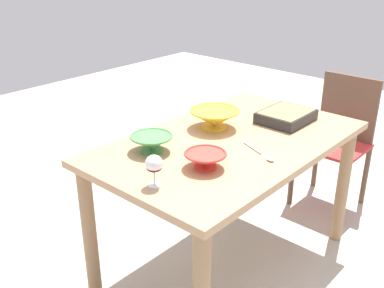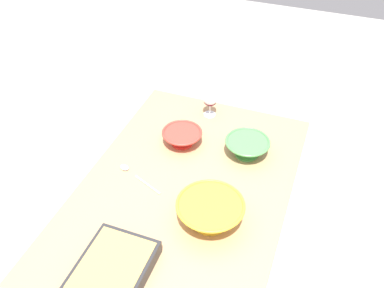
{
  "view_description": "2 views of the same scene",
  "coord_description": "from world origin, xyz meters",
  "px_view_note": "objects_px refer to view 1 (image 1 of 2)",
  "views": [
    {
      "loc": [
        1.72,
        1.27,
        1.67
      ],
      "look_at": [
        0.24,
        -0.05,
        0.8
      ],
      "focal_mm": 42.55,
      "sensor_mm": 36.0,
      "label": 1
    },
    {
      "loc": [
        -1.09,
        -0.47,
        2.08
      ],
      "look_at": [
        0.32,
        0.06,
        0.79
      ],
      "focal_mm": 39.71,
      "sensor_mm": 36.0,
      "label": 2
    }
  ],
  "objects_px": {
    "chair": "(339,137)",
    "small_bowl": "(214,118)",
    "casserole_dish": "(286,116)",
    "wine_glass": "(154,165)",
    "serving_bowl": "(205,159)",
    "mixing_bowl": "(152,142)",
    "dining_table": "(229,159)",
    "serving_spoon": "(264,155)"
  },
  "relations": [
    {
      "from": "serving_spoon",
      "to": "mixing_bowl",
      "type": "bearing_deg",
      "value": -55.17
    },
    {
      "from": "chair",
      "to": "casserole_dish",
      "type": "distance_m",
      "value": 0.73
    },
    {
      "from": "wine_glass",
      "to": "small_bowl",
      "type": "bearing_deg",
      "value": -161.3
    },
    {
      "from": "mixing_bowl",
      "to": "small_bowl",
      "type": "bearing_deg",
      "value": 175.69
    },
    {
      "from": "wine_glass",
      "to": "serving_spoon",
      "type": "bearing_deg",
      "value": 161.51
    },
    {
      "from": "wine_glass",
      "to": "casserole_dish",
      "type": "height_order",
      "value": "wine_glass"
    },
    {
      "from": "serving_bowl",
      "to": "serving_spoon",
      "type": "xyz_separation_m",
      "value": [
        -0.27,
        0.13,
        -0.04
      ]
    },
    {
      "from": "small_bowl",
      "to": "casserole_dish",
      "type": "bearing_deg",
      "value": 145.0
    },
    {
      "from": "dining_table",
      "to": "casserole_dish",
      "type": "distance_m",
      "value": 0.44
    },
    {
      "from": "dining_table",
      "to": "casserole_dish",
      "type": "height_order",
      "value": "casserole_dish"
    },
    {
      "from": "chair",
      "to": "casserole_dish",
      "type": "height_order",
      "value": "chair"
    },
    {
      "from": "mixing_bowl",
      "to": "serving_bowl",
      "type": "height_order",
      "value": "mixing_bowl"
    },
    {
      "from": "mixing_bowl",
      "to": "serving_bowl",
      "type": "xyz_separation_m",
      "value": [
        -0.03,
        0.31,
        -0.0
      ]
    },
    {
      "from": "wine_glass",
      "to": "serving_bowl",
      "type": "distance_m",
      "value": 0.27
    },
    {
      "from": "wine_glass",
      "to": "serving_spoon",
      "type": "relative_size",
      "value": 0.58
    },
    {
      "from": "dining_table",
      "to": "wine_glass",
      "type": "height_order",
      "value": "wine_glass"
    },
    {
      "from": "mixing_bowl",
      "to": "serving_spoon",
      "type": "relative_size",
      "value": 0.87
    },
    {
      "from": "mixing_bowl",
      "to": "dining_table",
      "type": "bearing_deg",
      "value": 152.05
    },
    {
      "from": "casserole_dish",
      "to": "small_bowl",
      "type": "height_order",
      "value": "small_bowl"
    },
    {
      "from": "wine_glass",
      "to": "mixing_bowl",
      "type": "distance_m",
      "value": 0.35
    },
    {
      "from": "mixing_bowl",
      "to": "serving_spoon",
      "type": "height_order",
      "value": "mixing_bowl"
    },
    {
      "from": "chair",
      "to": "serving_spoon",
      "type": "distance_m",
      "value": 1.17
    },
    {
      "from": "serving_spoon",
      "to": "wine_glass",
      "type": "bearing_deg",
      "value": -18.49
    },
    {
      "from": "dining_table",
      "to": "mixing_bowl",
      "type": "bearing_deg",
      "value": -27.95
    },
    {
      "from": "dining_table",
      "to": "mixing_bowl",
      "type": "relative_size",
      "value": 6.9
    },
    {
      "from": "casserole_dish",
      "to": "small_bowl",
      "type": "relative_size",
      "value": 1.11
    },
    {
      "from": "wine_glass",
      "to": "casserole_dish",
      "type": "distance_m",
      "value": 1.01
    },
    {
      "from": "dining_table",
      "to": "wine_glass",
      "type": "bearing_deg",
      "value": 6.27
    },
    {
      "from": "wine_glass",
      "to": "mixing_bowl",
      "type": "xyz_separation_m",
      "value": [
        -0.23,
        -0.26,
        -0.05
      ]
    },
    {
      "from": "dining_table",
      "to": "serving_spoon",
      "type": "bearing_deg",
      "value": 76.35
    },
    {
      "from": "dining_table",
      "to": "casserole_dish",
      "type": "xyz_separation_m",
      "value": [
        -0.41,
        0.08,
        0.15
      ]
    },
    {
      "from": "mixing_bowl",
      "to": "chair",
      "type": "bearing_deg",
      "value": 167.45
    },
    {
      "from": "serving_bowl",
      "to": "serving_spoon",
      "type": "bearing_deg",
      "value": 154.29
    },
    {
      "from": "serving_bowl",
      "to": "serving_spoon",
      "type": "height_order",
      "value": "serving_bowl"
    },
    {
      "from": "dining_table",
      "to": "serving_spoon",
      "type": "height_order",
      "value": "serving_spoon"
    },
    {
      "from": "casserole_dish",
      "to": "small_bowl",
      "type": "bearing_deg",
      "value": -35.0
    },
    {
      "from": "serving_bowl",
      "to": "serving_spoon",
      "type": "distance_m",
      "value": 0.3
    },
    {
      "from": "wine_glass",
      "to": "casserole_dish",
      "type": "bearing_deg",
      "value": 179.23
    },
    {
      "from": "chair",
      "to": "serving_spoon",
      "type": "bearing_deg",
      "value": 5.99
    },
    {
      "from": "serving_bowl",
      "to": "serving_spoon",
      "type": "relative_size",
      "value": 0.8
    },
    {
      "from": "chair",
      "to": "small_bowl",
      "type": "xyz_separation_m",
      "value": [
        1.0,
        -0.29,
        0.34
      ]
    },
    {
      "from": "wine_glass",
      "to": "serving_bowl",
      "type": "height_order",
      "value": "wine_glass"
    }
  ]
}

